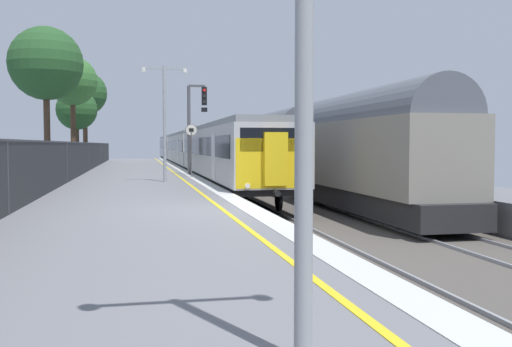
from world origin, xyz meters
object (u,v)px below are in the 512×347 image
Objects in this scene: signal_gantry at (194,119)px; background_tree_centre at (47,65)px; commuter_train_at_platform at (190,149)px; platform_lamp_mid at (164,113)px; background_tree_back at (85,95)px; background_tree_left at (77,111)px; freight_train_adjacent_track at (252,146)px; speed_limit_sign at (191,143)px; background_tree_right at (73,83)px.

background_tree_centre is (-8.61, 6.66, 3.55)m from signal_gantry.
platform_lamp_mid is (-3.35, -24.71, 1.78)m from commuter_train_at_platform.
signal_gantry is 23.90m from background_tree_back.
commuter_train_at_platform is 18.91m from signal_gantry.
freight_train_adjacent_track is at bearing -23.00° from background_tree_left.
speed_limit_sign is 20.62m from background_tree_left.
background_tree_right is (-13.05, 1.11, 4.59)m from freight_train_adjacent_track.
freight_train_adjacent_track is at bearing 66.55° from platform_lamp_mid.
background_tree_right is (-5.70, 18.06, 3.08)m from platform_lamp_mid.
commuter_train_at_platform is 12.24m from background_tree_right.
background_tree_left is at bearing 115.11° from signal_gantry.
background_tree_right is at bearing 122.04° from signal_gantry.
background_tree_left reaches higher than signal_gantry.
background_tree_back reaches higher than background_tree_left.
speed_limit_sign is at bearing -47.83° from background_tree_centre.
freight_train_adjacent_track is at bearing 17.12° from background_tree_centre.
background_tree_right is (-7.58, 12.11, 3.04)m from signal_gantry.
background_tree_left is (-5.92, 22.59, 1.32)m from platform_lamp_mid.
background_tree_centre is at bearing -93.44° from background_tree_back.
background_tree_centre is 1.10× the size of background_tree_back.
background_tree_back reaches higher than commuter_train_at_platform.
freight_train_adjacent_track is at bearing 66.46° from speed_limit_sign.
commuter_train_at_platform is at bearing 85.52° from signal_gantry.
signal_gantry is 0.54× the size of background_tree_centre.
signal_gantry is 0.60× the size of background_tree_back.
freight_train_adjacent_track is 18.54m from platform_lamp_mid.
background_tree_back is at bearing 138.99° from freight_train_adjacent_track.
background_tree_left reaches higher than freight_train_adjacent_track.
speed_limit_sign is 26.27m from background_tree_back.
platform_lamp_mid is (-7.36, -16.95, 1.51)m from freight_train_adjacent_track.
freight_train_adjacent_track is 12.39m from signal_gantry.
speed_limit_sign is at bearing 66.88° from platform_lamp_mid.
speed_limit_sign is (-0.37, -2.42, -1.37)m from signal_gantry.
background_tree_right reaches higher than commuter_train_at_platform.
background_tree_centre is (-10.08, -12.10, 5.37)m from commuter_train_at_platform.
background_tree_centre reaches higher than commuter_train_at_platform.
background_tree_left is at bearing -167.07° from commuter_train_at_platform.
background_tree_back is at bearing 86.56° from background_tree_centre.
speed_limit_sign is at bearing -113.54° from freight_train_adjacent_track.
background_tree_centre is at bearing -94.66° from background_tree_left.
background_tree_left reaches higher than commuter_train_at_platform.
platform_lamp_mid is 23.38m from background_tree_left.
background_tree_left reaches higher than speed_limit_sign.
background_tree_back reaches higher than freight_train_adjacent_track.
background_tree_back is (0.14, 5.79, 1.78)m from background_tree_left.
background_tree_centre is (-6.73, 12.62, 3.58)m from platform_lamp_mid.
freight_train_adjacent_track is 11.23× the size of platform_lamp_mid.
background_tree_back is at bearing 90.46° from background_tree_right.
freight_train_adjacent_track is 6.95× the size of background_tree_back.
signal_gantry is at bearing 72.47° from platform_lamp_mid.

